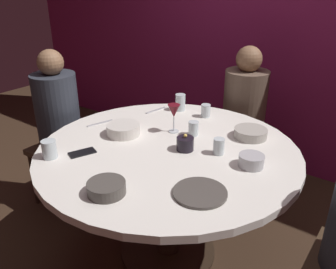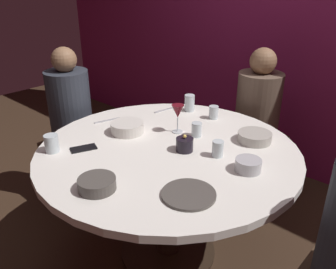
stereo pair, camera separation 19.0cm
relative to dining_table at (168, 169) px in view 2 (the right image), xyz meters
The scene contains 20 objects.
ground_plane 0.62m from the dining_table, ahead, with size 8.00×8.00×0.00m, color #382619.
back_wall 1.70m from the dining_table, 90.00° to the left, with size 6.00×0.10×2.60m, color maroon.
dining_table is the anchor object (origin of this frame).
seated_diner_left 0.98m from the dining_table, behind, with size 0.40×0.40×1.19m.
seated_diner_back 1.02m from the dining_table, 90.00° to the left, with size 0.40×0.40×1.17m.
candle_holder 0.20m from the dining_table, 19.67° to the left, with size 0.10×0.10×0.10m.
wine_glass 0.35m from the dining_table, 116.78° to the left, with size 0.08×0.08×0.18m.
dinner_plate 0.50m from the dining_table, 36.66° to the right, with size 0.24×0.24×0.01m, color #4C4742.
cell_phone 0.49m from the dining_table, 135.42° to the right, with size 0.07×0.14×0.01m, color black.
bowl_serving_large 0.50m from the dining_table, ahead, with size 0.13×0.13×0.06m, color #B7B7BC.
bowl_salad_center 0.55m from the dining_table, 85.17° to the right, with size 0.17×0.17×0.06m, color #4C4742.
bowl_small_white 0.36m from the dining_table, behind, with size 0.20×0.20×0.07m, color silver.
bowl_sauce_side 0.53m from the dining_table, 51.52° to the left, with size 0.19×0.19×0.05m, color #B2ADA3.
cup_near_candle 0.63m from the dining_table, 117.63° to the left, with size 0.07×0.07×0.12m, color silver.
cup_by_left_diner 0.34m from the dining_table, 21.07° to the left, with size 0.06×0.06×0.09m, color silver.
cup_by_right_diner 0.29m from the dining_table, 83.65° to the left, with size 0.06×0.06×0.09m, color silver.
cup_center_front 0.66m from the dining_table, 133.41° to the right, with size 0.08×0.08×0.10m, color silver.
cup_far_edge 0.56m from the dining_table, 97.29° to the left, with size 0.06×0.06×0.09m, color silver.
fork_near_plate 0.60m from the dining_table, 134.49° to the left, with size 0.02×0.18×0.01m, color #B7B7BC.
knife_near_plate 0.58m from the dining_table, behind, with size 0.02×0.18×0.01m, color #B7B7BC.
Camera 2 is at (1.17, -1.28, 1.63)m, focal length 37.17 mm.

